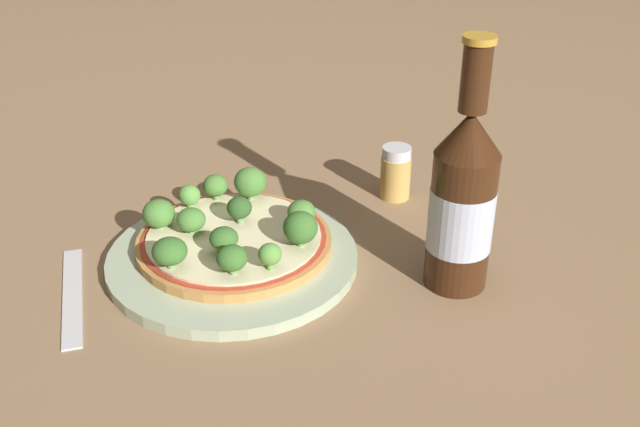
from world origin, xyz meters
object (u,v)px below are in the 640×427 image
Objects in this scene: pizza at (234,240)px; beer_bottle at (463,200)px; fork at (72,295)px; pepper_shaker at (396,173)px.

beer_bottle reaches higher than pizza.
pizza is 0.17m from fork.
pepper_shaker is at bearing 13.78° from pizza.
fork is at bearing -170.98° from pepper_shaker.
pizza is 3.13× the size of pepper_shaker.
pizza is at bearing 145.34° from beer_bottle.
pepper_shaker is at bearing 80.85° from beer_bottle.
pepper_shaker reaches higher than fork.
beer_bottle is (0.18, -0.13, 0.07)m from pizza.
beer_bottle is 0.19m from pepper_shaker.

